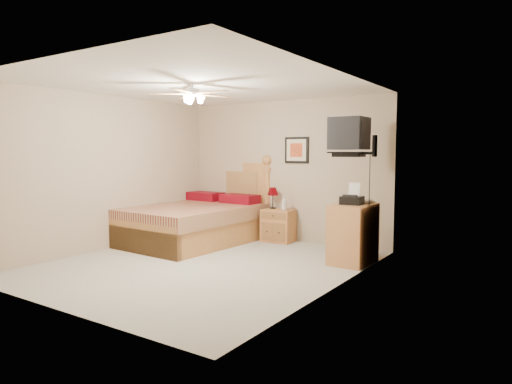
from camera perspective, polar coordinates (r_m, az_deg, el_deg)
floor at (r=6.57m, az=-6.55°, el=-8.98°), size 4.50×4.50×0.00m
ceiling at (r=6.44m, az=-6.77°, el=13.14°), size 4.00×4.50×0.04m
wall_back at (r=8.23m, az=3.50°, el=2.67°), size 4.00×0.04×2.50m
wall_front at (r=4.89m, az=-23.92°, el=0.66°), size 4.00×0.04×2.50m
wall_left at (r=7.82m, az=-17.94°, el=2.31°), size 0.04×4.50×2.50m
wall_right at (r=5.32m, az=10.04°, el=1.33°), size 0.04×4.50×2.50m
bed at (r=8.08m, az=-8.27°, el=-0.85°), size 1.92×2.46×1.53m
nightstand at (r=8.10m, az=2.81°, el=-4.21°), size 0.56×0.44×0.58m
table_lamp at (r=8.18m, az=2.11°, el=-0.75°), size 0.25×0.25×0.38m
lotion_bottle at (r=7.95m, az=3.55°, el=-1.38°), size 0.10×0.10×0.25m
framed_picture at (r=8.08m, az=5.11°, el=5.24°), size 0.46×0.04×0.46m
dresser at (r=6.65m, az=12.04°, el=-5.13°), size 0.53×0.74×0.85m
fax_machine at (r=6.53m, az=11.92°, el=-0.21°), size 0.30×0.32×0.30m
magazine_lower at (r=6.83m, az=12.91°, el=-1.18°), size 0.25×0.30×0.02m
magazine_upper at (r=6.84m, az=12.85°, el=-0.99°), size 0.18×0.24×0.02m
wall_tv at (r=6.65m, az=12.77°, el=6.83°), size 0.56×0.46×0.58m
ceiling_fan at (r=6.27m, az=-7.97°, el=12.06°), size 1.14×1.14×0.28m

